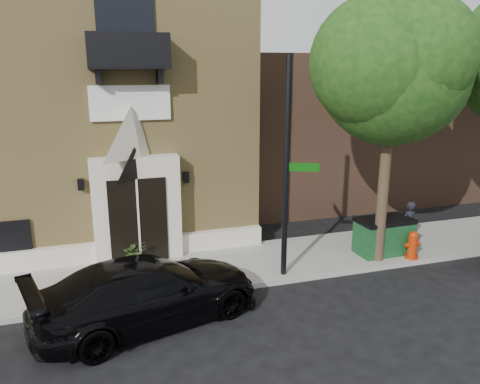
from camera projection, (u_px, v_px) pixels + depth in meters
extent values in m
plane|color=black|center=(189.00, 298.00, 12.34)|extent=(120.00, 120.00, 0.00)
cube|color=gray|center=(212.00, 268.00, 13.99)|extent=(42.00, 3.00, 0.15)
cube|color=tan|center=(66.00, 105.00, 17.69)|extent=(12.00, 10.00, 9.00)
cube|color=beige|center=(71.00, 255.00, 14.01)|extent=(12.00, 0.30, 0.60)
cube|color=beige|center=(137.00, 209.00, 14.13)|extent=(2.60, 0.55, 3.20)
pyramid|color=beige|center=(132.00, 131.00, 13.52)|extent=(2.60, 0.55, 1.50)
cube|color=black|center=(139.00, 221.00, 13.94)|extent=(1.70, 0.06, 2.60)
cube|color=beige|center=(139.00, 222.00, 13.91)|extent=(0.06, 0.04, 2.60)
cube|color=white|center=(130.00, 103.00, 13.49)|extent=(2.30, 0.10, 1.00)
cube|color=black|center=(129.00, 67.00, 12.87)|extent=(2.20, 0.90, 0.10)
cube|color=black|center=(129.00, 50.00, 12.36)|extent=(2.20, 0.06, 0.90)
cube|color=black|center=(88.00, 50.00, 12.46)|extent=(0.06, 0.90, 0.90)
cube|color=black|center=(167.00, 50.00, 13.06)|extent=(0.06, 0.90, 0.90)
cube|color=black|center=(125.00, 22.00, 12.95)|extent=(1.60, 0.08, 2.20)
cube|color=black|center=(10.00, 238.00, 13.44)|extent=(1.10, 0.10, 1.00)
cube|color=#DD5900|center=(11.00, 238.00, 13.47)|extent=(0.85, 0.06, 0.75)
cube|color=black|center=(81.00, 184.00, 13.59)|extent=(0.18, 0.18, 0.32)
cube|color=black|center=(186.00, 177.00, 14.48)|extent=(0.18, 0.18, 0.32)
cube|color=brown|center=(389.00, 123.00, 23.26)|extent=(18.00, 8.00, 6.40)
cylinder|color=#38281C|center=(383.00, 194.00, 13.89)|extent=(0.32, 0.32, 4.20)
sphere|color=#133A10|center=(393.00, 70.00, 12.97)|extent=(4.20, 4.20, 4.20)
sphere|color=#133A10|center=(410.00, 81.00, 13.55)|extent=(3.36, 3.36, 3.36)
sphere|color=#133A10|center=(376.00, 62.00, 12.53)|extent=(3.57, 3.57, 3.57)
sphere|color=#133A10|center=(417.00, 55.00, 12.28)|extent=(3.15, 3.15, 3.15)
imported|color=black|center=(148.00, 291.00, 11.02)|extent=(5.82, 3.60, 1.57)
cylinder|color=black|center=(286.00, 171.00, 12.67)|extent=(0.16, 0.16, 6.08)
cube|color=#084D08|center=(303.00, 167.00, 12.61)|extent=(0.81, 0.36, 0.22)
cube|color=#084D08|center=(286.00, 155.00, 13.01)|extent=(0.36, 0.81, 0.22)
cylinder|color=#AC2906|center=(411.00, 257.00, 14.54)|extent=(0.40, 0.40, 0.09)
cylinder|color=#AC2906|center=(412.00, 246.00, 14.45)|extent=(0.29, 0.29, 0.61)
sphere|color=#AC2906|center=(413.00, 236.00, 14.36)|extent=(0.29, 0.29, 0.29)
cylinder|color=#AC2906|center=(413.00, 245.00, 14.44)|extent=(0.50, 0.13, 0.13)
cube|color=#103B19|center=(383.00, 237.00, 14.84)|extent=(1.73, 1.00, 1.04)
cube|color=black|center=(385.00, 220.00, 14.70)|extent=(1.78, 1.05, 0.11)
imported|color=#48642B|center=(135.00, 253.00, 13.92)|extent=(0.75, 0.66, 0.80)
imported|color=black|center=(408.00, 225.00, 15.18)|extent=(0.65, 0.50, 1.58)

